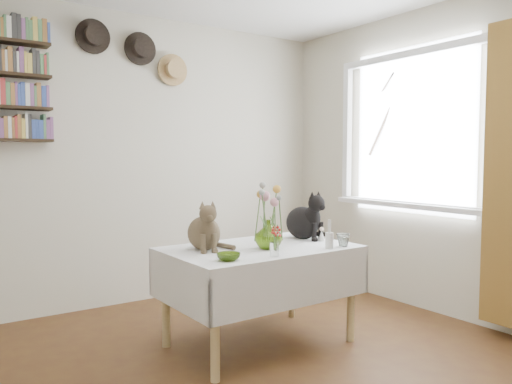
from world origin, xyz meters
TOP-DOWN VIEW (x-y plane):
  - room at (0.00, 0.00)m, footprint 4.08×4.58m
  - window at (1.97, 0.80)m, footprint 0.12×1.52m
  - dining_table at (0.41, 0.80)m, footprint 1.26×0.82m
  - tabby_cat at (0.06, 0.93)m, footprint 0.29×0.33m
  - black_cat at (0.88, 0.91)m, footprint 0.29×0.34m
  - flower_vase at (0.42, 0.71)m, footprint 0.23×0.23m
  - green_bowl at (0.01, 0.54)m, footprint 0.18×0.18m
  - drinking_glass at (0.89, 0.49)m, footprint 0.12×0.12m
  - candlestick at (0.75, 0.48)m, footprint 0.05×0.05m
  - berry_jar at (0.30, 0.48)m, footprint 0.05×0.05m
  - porcelain_figurine at (0.92, 0.75)m, footprint 0.05×0.05m
  - flower_bouquet at (0.42, 0.72)m, footprint 0.17×0.13m
  - wall_hats at (0.12, 2.19)m, footprint 0.98×0.09m

SIDE VIEW (x-z plane):
  - dining_table at x=0.41m, z-range 0.17..0.84m
  - green_bowl at x=0.01m, z-range 0.67..0.71m
  - drinking_glass at x=0.89m, z-range 0.67..0.76m
  - porcelain_figurine at x=0.92m, z-range 0.66..0.76m
  - candlestick at x=0.75m, z-range 0.64..0.83m
  - flower_vase at x=0.42m, z-range 0.67..0.86m
  - berry_jar at x=0.30m, z-range 0.66..0.88m
  - tabby_cat at x=0.06m, z-range 0.67..1.00m
  - black_cat at x=0.88m, z-range 0.67..1.03m
  - flower_bouquet at x=0.42m, z-range 0.81..1.20m
  - room at x=0.00m, z-range -0.04..2.54m
  - window at x=1.97m, z-range 0.74..2.06m
  - wall_hats at x=0.12m, z-range 1.93..2.41m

